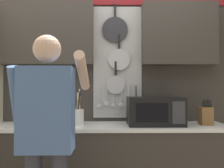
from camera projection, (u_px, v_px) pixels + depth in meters
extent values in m
cube|color=white|center=(110.00, 126.00, 2.44)|extent=(2.32, 0.59, 0.03)
cube|color=#38332D|center=(109.00, 98.00, 2.75)|extent=(2.89, 0.04, 2.31)
cube|color=#38332D|center=(48.00, 34.00, 2.66)|extent=(0.97, 0.16, 0.67)
cube|color=#38332D|center=(179.00, 34.00, 2.68)|extent=(0.79, 0.16, 0.67)
cube|color=#B2B2B2|center=(117.00, 62.00, 2.73)|extent=(0.53, 0.01, 1.22)
cylinder|color=#2D2D33|center=(115.00, 30.00, 2.71)|extent=(0.28, 0.02, 0.28)
cube|color=black|center=(115.00, 10.00, 2.71)|extent=(0.02, 0.02, 0.14)
cylinder|color=#B7B7BC|center=(119.00, 59.00, 2.71)|extent=(0.23, 0.02, 0.23)
cube|color=black|center=(119.00, 42.00, 2.71)|extent=(0.02, 0.02, 0.16)
cylinder|color=#B7B7BC|center=(116.00, 85.00, 2.70)|extent=(0.20, 0.02, 0.20)
cube|color=black|center=(116.00, 68.00, 2.70)|extent=(0.02, 0.02, 0.15)
cylinder|color=silver|center=(99.00, 95.00, 2.69)|extent=(0.01, 0.01, 0.20)
ellipsoid|color=silver|center=(99.00, 106.00, 2.69)|extent=(0.06, 0.01, 0.05)
cylinder|color=silver|center=(106.00, 94.00, 2.70)|extent=(0.01, 0.01, 0.18)
ellipsoid|color=silver|center=(106.00, 103.00, 2.69)|extent=(0.05, 0.01, 0.05)
cylinder|color=silver|center=(114.00, 95.00, 2.70)|extent=(0.01, 0.01, 0.20)
ellipsoid|color=silver|center=(114.00, 105.00, 2.69)|extent=(0.05, 0.01, 0.04)
cylinder|color=silver|center=(121.00, 94.00, 2.70)|extent=(0.01, 0.01, 0.19)
ellipsoid|color=silver|center=(121.00, 105.00, 2.69)|extent=(0.06, 0.01, 0.05)
cylinder|color=silver|center=(129.00, 96.00, 2.70)|extent=(0.01, 0.01, 0.23)
ellipsoid|color=silver|center=(129.00, 108.00, 2.69)|extent=(0.05, 0.01, 0.04)
cylinder|color=black|center=(136.00, 96.00, 2.70)|extent=(0.01, 0.01, 0.22)
ellipsoid|color=black|center=(136.00, 107.00, 2.70)|extent=(0.05, 0.01, 0.04)
cube|color=black|center=(155.00, 111.00, 2.44)|extent=(0.53, 0.38, 0.27)
cube|color=black|center=(152.00, 113.00, 2.25)|extent=(0.29, 0.01, 0.17)
cube|color=#333338|center=(179.00, 113.00, 2.25)|extent=(0.12, 0.01, 0.20)
cube|color=brown|center=(206.00, 116.00, 2.45)|extent=(0.12, 0.16, 0.17)
cylinder|color=black|center=(203.00, 104.00, 2.42)|extent=(0.02, 0.03, 0.06)
cylinder|color=black|center=(204.00, 103.00, 2.42)|extent=(0.02, 0.03, 0.08)
cylinder|color=black|center=(206.00, 104.00, 2.42)|extent=(0.02, 0.03, 0.06)
cylinder|color=black|center=(207.00, 104.00, 2.42)|extent=(0.02, 0.03, 0.07)
cylinder|color=black|center=(208.00, 103.00, 2.42)|extent=(0.02, 0.03, 0.08)
cylinder|color=black|center=(209.00, 104.00, 2.42)|extent=(0.02, 0.03, 0.06)
cylinder|color=black|center=(211.00, 104.00, 2.42)|extent=(0.02, 0.03, 0.07)
cylinder|color=white|center=(78.00, 117.00, 2.43)|extent=(0.11, 0.11, 0.15)
cylinder|color=tan|center=(80.00, 109.00, 2.45)|extent=(0.04, 0.04, 0.19)
cylinder|color=black|center=(79.00, 105.00, 2.43)|extent=(0.04, 0.03, 0.27)
cylinder|color=tan|center=(79.00, 107.00, 2.44)|extent=(0.04, 0.05, 0.22)
cylinder|color=silver|center=(78.00, 106.00, 2.43)|extent=(0.02, 0.05, 0.25)
cylinder|color=red|center=(79.00, 109.00, 2.45)|extent=(0.03, 0.03, 0.18)
cylinder|color=silver|center=(78.00, 106.00, 2.44)|extent=(0.02, 0.03, 0.24)
cylinder|color=tan|center=(77.00, 106.00, 2.43)|extent=(0.04, 0.02, 0.25)
cylinder|color=silver|center=(79.00, 104.00, 2.44)|extent=(0.02, 0.04, 0.29)
cube|color=#4C6B9E|center=(47.00, 109.00, 1.78)|extent=(0.38, 0.22, 0.60)
sphere|color=#DBAD8E|center=(47.00, 49.00, 1.79)|extent=(0.20, 0.20, 0.20)
cylinder|color=#4C6B9E|center=(17.00, 102.00, 1.83)|extent=(0.08, 0.25, 0.53)
cylinder|color=#DBAD8E|center=(83.00, 72.00, 2.04)|extent=(0.08, 0.52, 0.29)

